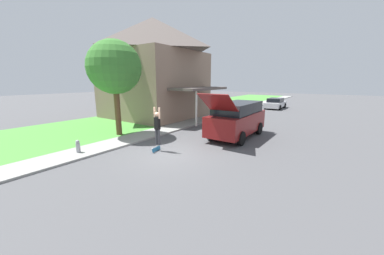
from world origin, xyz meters
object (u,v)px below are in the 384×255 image
(skateboarder, at_px, (157,126))
(skateboard, at_px, (156,149))
(fire_hydrant, at_px, (78,146))
(car_down_street, at_px, (275,103))
(suv_parked, at_px, (237,119))
(lawn_tree_near, at_px, (114,68))

(skateboarder, distance_m, skateboard, 1.22)
(fire_hydrant, bearing_deg, car_down_street, 82.36)
(suv_parked, relative_size, fire_hydrant, 9.22)
(suv_parked, relative_size, car_down_street, 1.26)
(lawn_tree_near, bearing_deg, skateboarder, -11.07)
(skateboarder, xyz_separation_m, fire_hydrant, (-2.84, -2.60, -0.92))
(suv_parked, height_order, skateboarder, suv_parked)
(skateboarder, height_order, fire_hydrant, skateboarder)
(skateboard, xyz_separation_m, fire_hydrant, (-2.79, -2.52, 0.30))
(car_down_street, height_order, skateboard, car_down_street)
(car_down_street, bearing_deg, skateboarder, -91.04)
(car_down_street, height_order, skateboarder, skateboarder)
(lawn_tree_near, xyz_separation_m, skateboard, (4.23, -0.92, -4.20))
(lawn_tree_near, relative_size, skateboard, 7.52)
(lawn_tree_near, bearing_deg, suv_parked, 32.57)
(lawn_tree_near, xyz_separation_m, suv_parked, (6.42, 4.10, -3.12))
(fire_hydrant, bearing_deg, lawn_tree_near, 112.75)
(car_down_street, bearing_deg, suv_parked, -83.97)
(lawn_tree_near, distance_m, car_down_street, 21.47)
(fire_hydrant, bearing_deg, skateboard, 42.08)
(lawn_tree_near, relative_size, skateboarder, 3.10)
(car_down_street, bearing_deg, fire_hydrant, -97.64)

